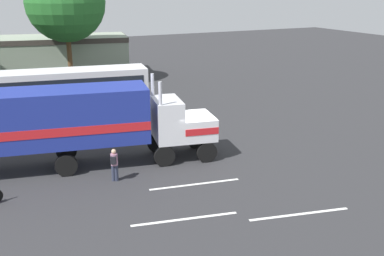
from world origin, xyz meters
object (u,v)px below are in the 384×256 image
semi_truck (65,121)px  tree_left (65,2)px  person_bystander (114,164)px  parked_bus (69,89)px

semi_truck → tree_left: 21.08m
person_bystander → tree_left: (2.54, 22.74, 6.70)m
person_bystander → parked_bus: bearing=88.5°
semi_truck → person_bystander: 3.58m
person_bystander → tree_left: 23.84m
parked_bus → tree_left: tree_left is taller
semi_truck → parked_bus: 9.69m
parked_bus → tree_left: 12.11m
semi_truck → person_bystander: (1.66, -2.72, -1.63)m
semi_truck → parked_bus: semi_truck is taller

